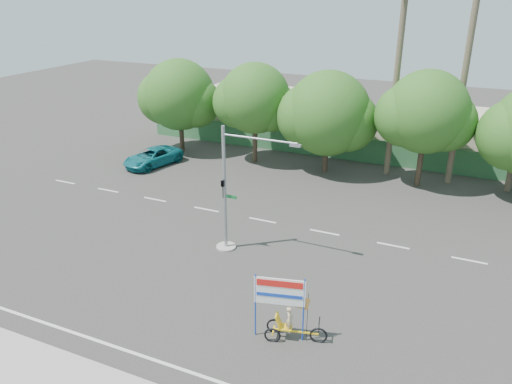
% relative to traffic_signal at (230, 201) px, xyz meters
% --- Properties ---
extents(ground, '(120.00, 120.00, 0.00)m').
position_rel_traffic_signal_xyz_m(ground, '(2.20, -3.98, -2.92)').
color(ground, '#33302D').
rests_on(ground, ground).
extents(fence, '(38.00, 0.08, 2.00)m').
position_rel_traffic_signal_xyz_m(fence, '(2.20, 17.52, -1.92)').
color(fence, '#336B3D').
rests_on(fence, ground).
extents(building_left, '(12.00, 8.00, 4.00)m').
position_rel_traffic_signal_xyz_m(building_left, '(-7.80, 22.02, -0.92)').
color(building_left, beige).
rests_on(building_left, ground).
extents(building_right, '(14.00, 8.00, 3.60)m').
position_rel_traffic_signal_xyz_m(building_right, '(10.20, 22.02, -1.12)').
color(building_right, beige).
rests_on(building_right, ground).
extents(tree_far_left, '(7.14, 6.00, 7.96)m').
position_rel_traffic_signal_xyz_m(tree_far_left, '(-11.85, 14.02, 1.84)').
color(tree_far_left, '#473828').
rests_on(tree_far_left, ground).
extents(tree_left, '(6.66, 5.60, 8.07)m').
position_rel_traffic_signal_xyz_m(tree_left, '(-4.85, 14.02, 2.14)').
color(tree_left, '#473828').
rests_on(tree_left, ground).
extents(tree_center, '(7.62, 6.40, 7.85)m').
position_rel_traffic_signal_xyz_m(tree_center, '(1.14, 14.02, 1.55)').
color(tree_center, '#473828').
rests_on(tree_center, ground).
extents(tree_right, '(6.90, 5.80, 8.36)m').
position_rel_traffic_signal_xyz_m(tree_right, '(8.15, 14.02, 2.32)').
color(tree_right, '#473828').
rests_on(tree_right, ground).
extents(palm_tall, '(3.73, 3.79, 17.45)m').
position_rel_traffic_signal_xyz_m(palm_tall, '(10.20, 15.52, 7.55)').
color(palm_tall, '#70604C').
rests_on(palm_tall, ground).
extents(palm_short, '(3.73, 3.79, 14.45)m').
position_rel_traffic_signal_xyz_m(palm_short, '(5.70, 15.52, 5.94)').
color(palm_short, '#70604C').
rests_on(palm_short, ground).
extents(traffic_signal, '(4.72, 1.10, 7.00)m').
position_rel_traffic_signal_xyz_m(traffic_signal, '(0.00, 0.00, 0.00)').
color(traffic_signal, gray).
rests_on(traffic_signal, ground).
extents(trike_billboard, '(2.99, 1.10, 3.00)m').
position_rel_traffic_signal_xyz_m(trike_billboard, '(5.49, -5.86, -1.71)').
color(trike_billboard, black).
rests_on(trike_billboard, ground).
extents(pickup_truck, '(3.57, 5.46, 1.40)m').
position_rel_traffic_signal_xyz_m(pickup_truck, '(-11.95, 9.81, -2.22)').
color(pickup_truck, '#116D77').
rests_on(pickup_truck, ground).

